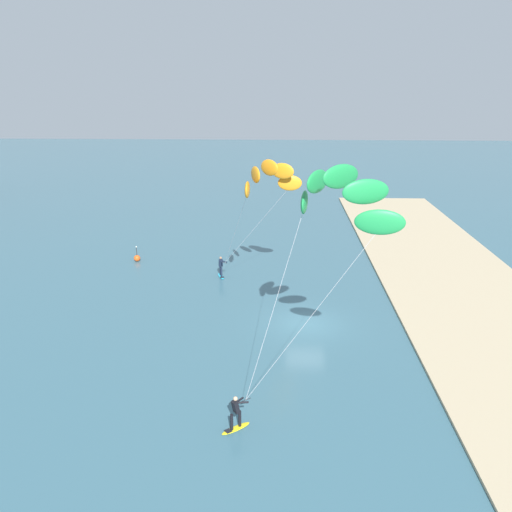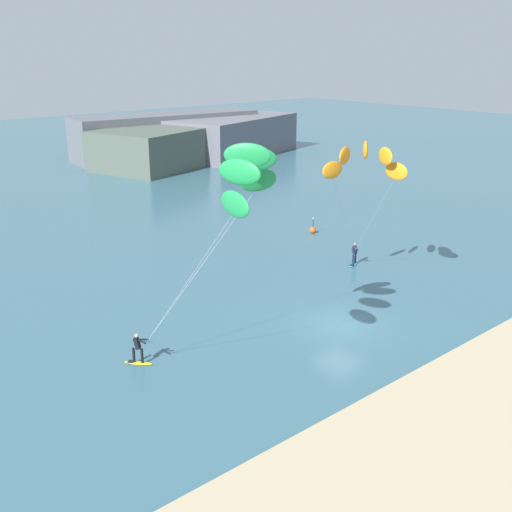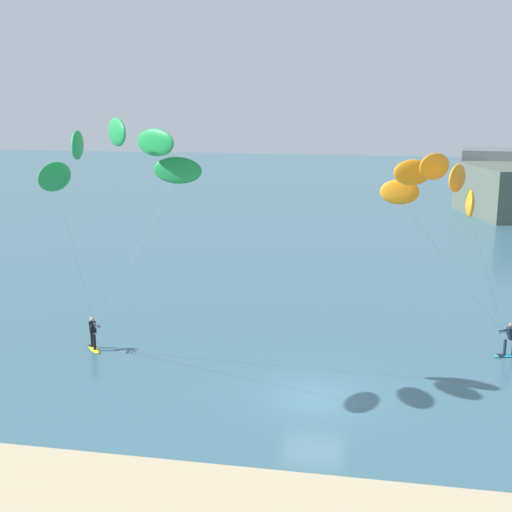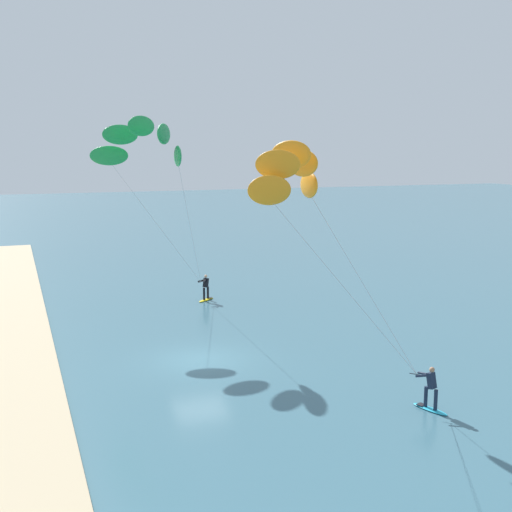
{
  "view_description": "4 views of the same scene",
  "coord_description": "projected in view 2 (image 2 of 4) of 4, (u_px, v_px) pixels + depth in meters",
  "views": [
    {
      "loc": [
        -31.93,
        1.79,
        14.83
      ],
      "look_at": [
        0.47,
        3.24,
        4.43
      ],
      "focal_mm": 37.78,
      "sensor_mm": 36.0,
      "label": 1
    },
    {
      "loc": [
        -25.22,
        -21.72,
        15.4
      ],
      "look_at": [
        -4.2,
        2.64,
        4.5
      ],
      "focal_mm": 43.5,
      "sensor_mm": 36.0,
      "label": 2
    },
    {
      "loc": [
        2.57,
        -26.89,
        12.3
      ],
      "look_at": [
        -3.58,
        5.98,
        4.54
      ],
      "focal_mm": 49.0,
      "sensor_mm": 36.0,
      "label": 3
    },
    {
      "loc": [
        27.71,
        -7.78,
        9.65
      ],
      "look_at": [
        -0.22,
        2.85,
        4.67
      ],
      "focal_mm": 45.25,
      "sensor_mm": 36.0,
      "label": 4
    }
  ],
  "objects": [
    {
      "name": "kitesurfer_mid_water",
      "position": [
        243.0,
        181.0,
        27.55
      ],
      "size": [
        7.17,
        7.83,
        11.42
      ],
      "color": "yellow",
      "rests_on": "ground"
    },
    {
      "name": "kitesurfer_nearshore",
      "position": [
        364.0,
        166.0,
        38.22
      ],
      "size": [
        7.16,
        6.6,
        9.97
      ],
      "color": "#23ADD1",
      "rests_on": "ground"
    },
    {
      "name": "marker_buoy",
      "position": [
        313.0,
        230.0,
        53.8
      ],
      "size": [
        0.56,
        0.56,
        1.38
      ],
      "color": "#EA5119",
      "rests_on": "ground"
    },
    {
      "name": "distant_headland",
      "position": [
        197.0,
        137.0,
        91.64
      ],
      "size": [
        34.3,
        22.93,
        6.19
      ],
      "color": "#4C564C",
      "rests_on": "ground"
    },
    {
      "name": "ground_plane",
      "position": [
        340.0,
        325.0,
        36.12
      ],
      "size": [
        240.0,
        240.0,
        0.0
      ],
      "primitive_type": "plane",
      "color": "#386070"
    }
  ]
}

